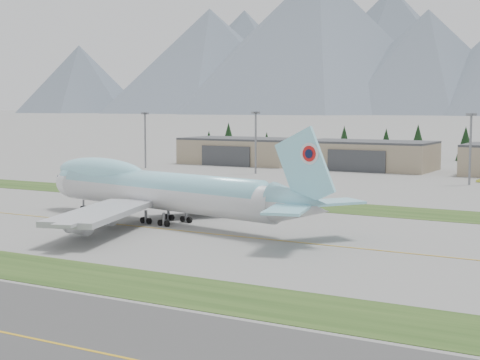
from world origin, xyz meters
The scene contains 10 objects.
ground centered at (0.00, 0.00, 0.00)m, with size 7000.00×7000.00×0.00m, color slate.
grass_strip_near centered at (0.00, -38.00, 0.00)m, with size 400.00×14.00×0.08m, color #223F16.
grass_strip_far centered at (0.00, 45.00, 0.00)m, with size 400.00×18.00×0.08m, color #223F16.
taxiway_line_main centered at (0.00, 0.00, 0.00)m, with size 400.00×0.40×0.02m, color gold.
boeing_747_freighter centered at (-8.91, 6.73, 6.73)m, with size 77.79×65.61×20.40m.
hangar_left centered at (-70.00, 149.90, 5.39)m, with size 48.00×26.60×10.80m.
hangar_center centered at (-15.00, 149.90, 5.39)m, with size 48.00×26.60×10.80m.
floodlight_masts centered at (21.03, 111.25, 15.56)m, with size 193.89×8.88×24.52m.
service_vehicle_a centered at (-28.25, 133.08, 0.00)m, with size 1.42×3.52×1.20m, color silver.
conifer_belt centered at (5.74, 211.64, 7.22)m, with size 263.30×15.67×16.02m.
Camera 1 is at (78.82, -115.20, 23.64)m, focal length 55.00 mm.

